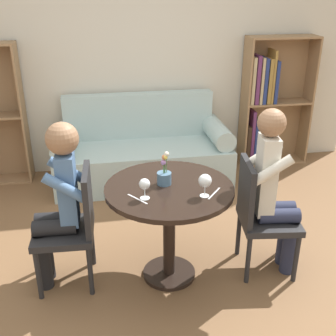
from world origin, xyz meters
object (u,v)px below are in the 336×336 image
Objects in this scene: person_left at (58,201)px; wine_glass_right at (205,181)px; person_right at (275,191)px; wine_glass_left at (145,185)px; chair_right at (260,212)px; bookshelf_right at (267,102)px; couch at (142,153)px; chair_left at (73,223)px; flower_vase at (164,175)px.

person_left reaches higher than wine_glass_right.
person_right is at bearing 88.40° from person_left.
person_left is 1.54m from person_right.
person_left is at bearing 159.67° from wine_glass_left.
chair_right is 6.28× the size of wine_glass_left.
wine_glass_left is (-1.71, -2.14, 0.11)m from bookshelf_right.
chair_right is at bearing 18.16° from wine_glass_right.
wine_glass_right is at bearing -83.78° from couch.
bookshelf_right is 2.54m from wine_glass_right.
chair_left is 0.65m from wine_glass_left.
bookshelf_right reaches higher than wine_glass_left.
wine_glass_left is at bearing 105.32° from chair_right.
person_left is at bearing -91.83° from chair_left.
wine_glass_right reaches higher than chair_left.
person_right is 0.61m from wine_glass_right.
wine_glass_right is (0.40, -0.04, 0.01)m from wine_glass_left.
bookshelf_right is (1.52, 0.27, 0.44)m from couch.
person_right is at bearing 13.70° from wine_glass_right.
chair_left is 0.72× the size of person_left.
chair_left is at bearing 93.77° from chair_right.
chair_right is 0.70× the size of person_right.
bookshelf_right is 1.21× the size of person_left.
chair_right is at bearing 88.90° from person_left.
chair_left is at bearing 157.17° from wine_glass_left.
person_left is 5.09× the size of flower_vase.
bookshelf_right is 2.49m from flower_vase.
flower_vase is at bearing 91.21° from person_right.
person_right reaches higher than couch.
chair_right is 0.21m from person_right.
flower_vase is (-0.03, -1.68, 0.52)m from couch.
wine_glass_left is 0.40m from wine_glass_right.
couch is at bearing 89.07° from flower_vase.
wine_glass_right is at bearing -43.64° from flower_vase.
wine_glass_right is at bearing 115.58° from chair_right.
person_left is at bearing 177.97° from flower_vase.
wine_glass_right is at bearing 77.31° from chair_left.
person_left is 1.02m from wine_glass_right.
person_right reaches higher than person_left.
chair_left is 0.74m from flower_vase.
chair_right is 0.72× the size of person_left.
bookshelf_right reaches higher than wine_glass_right.
wine_glass_left is 0.59× the size of flower_vase.
bookshelf_right is 2.99m from person_left.
couch is at bearing 30.97° from person_right.
chair_right is at bearing 84.97° from person_right.
flower_vase is (-0.71, 0.07, 0.34)m from chair_right.
couch is 1.81m from chair_left.
couch is 1.96m from person_right.
wine_glass_left is at bearing 69.78° from chair_left.
chair_left is at bearing 88.17° from person_left.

